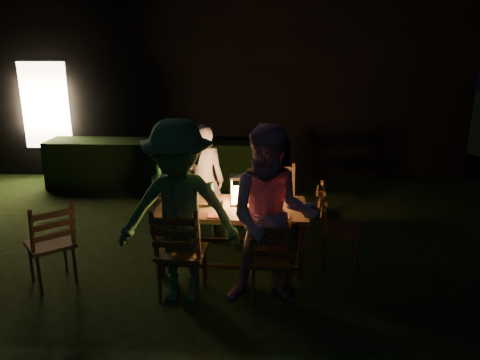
# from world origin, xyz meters

# --- Properties ---
(garden_envelope) EXTENTS (40.00, 40.00, 3.20)m
(garden_envelope) POSITION_xyz_m (-0.01, 6.15, 1.58)
(garden_envelope) COLOR black
(garden_envelope) RESTS_ON ground
(dining_table) EXTENTS (1.71, 0.87, 0.71)m
(dining_table) POSITION_xyz_m (0.95, 0.68, 0.64)
(dining_table) COLOR #483318
(dining_table) RESTS_ON ground
(chair_near_left) EXTENTS (0.51, 0.54, 1.06)m
(chair_near_left) POSITION_xyz_m (0.50, -0.09, 0.32)
(chair_near_left) COLOR #483318
(chair_near_left) RESTS_ON ground
(chair_near_right) EXTENTS (0.44, 0.47, 0.96)m
(chair_near_right) POSITION_xyz_m (1.40, -0.09, 0.29)
(chair_near_right) COLOR #483318
(chair_near_right) RESTS_ON ground
(chair_far_left) EXTENTS (0.42, 0.45, 0.89)m
(chair_far_left) POSITION_xyz_m (0.51, 1.45, 0.27)
(chair_far_left) COLOR #483318
(chair_far_left) RESTS_ON ground
(chair_far_right) EXTENTS (0.47, 0.50, 1.00)m
(chair_far_right) POSITION_xyz_m (1.51, 1.45, 0.30)
(chair_far_right) COLOR #483318
(chair_far_right) RESTS_ON ground
(chair_end) EXTENTS (0.54, 0.51, 1.00)m
(chair_end) POSITION_xyz_m (2.18, 0.67, 0.30)
(chair_end) COLOR #483318
(chair_end) RESTS_ON ground
(chair_spare) EXTENTS (0.65, 0.65, 1.00)m
(chair_spare) POSITION_xyz_m (-0.94, 0.09, 0.30)
(chair_spare) COLOR #483318
(chair_spare) RESTS_ON ground
(person_house_side) EXTENTS (0.56, 0.37, 1.51)m
(person_house_side) POSITION_xyz_m (0.51, 1.51, 0.76)
(person_house_side) COLOR beige
(person_house_side) RESTS_ON ground
(person_opp_right) EXTENTS (0.89, 0.70, 1.81)m
(person_opp_right) POSITION_xyz_m (1.40, -0.14, 0.91)
(person_opp_right) COLOR #CA8B9B
(person_opp_right) RESTS_ON ground
(person_opp_left) EXTENTS (1.20, 0.70, 1.85)m
(person_opp_left) POSITION_xyz_m (0.50, -0.13, 0.93)
(person_opp_left) COLOR #356934
(person_opp_left) RESTS_ON ground
(lantern) EXTENTS (0.16, 0.16, 0.35)m
(lantern) POSITION_xyz_m (1.01, 0.73, 0.87)
(lantern) COLOR white
(lantern) RESTS_ON dining_table
(plate_far_left) EXTENTS (0.25, 0.25, 0.01)m
(plate_far_left) POSITION_xyz_m (0.41, 0.91, 0.72)
(plate_far_left) COLOR white
(plate_far_left) RESTS_ON dining_table
(plate_near_left) EXTENTS (0.25, 0.25, 0.01)m
(plate_near_left) POSITION_xyz_m (0.40, 0.47, 0.72)
(plate_near_left) COLOR white
(plate_near_left) RESTS_ON dining_table
(plate_far_right) EXTENTS (0.25, 0.25, 0.01)m
(plate_far_right) POSITION_xyz_m (1.41, 0.90, 0.72)
(plate_far_right) COLOR white
(plate_far_right) RESTS_ON dining_table
(plate_near_right) EXTENTS (0.25, 0.25, 0.01)m
(plate_near_right) POSITION_xyz_m (1.40, 0.46, 0.72)
(plate_near_right) COLOR white
(plate_near_right) RESTS_ON dining_table
(wineglass_a) EXTENTS (0.06, 0.06, 0.18)m
(wineglass_a) POSITION_xyz_m (0.66, 0.96, 0.80)
(wineglass_a) COLOR #59070F
(wineglass_a) RESTS_ON dining_table
(wineglass_b) EXTENTS (0.06, 0.06, 0.18)m
(wineglass_b) POSITION_xyz_m (0.23, 0.57, 0.80)
(wineglass_b) COLOR #59070F
(wineglass_b) RESTS_ON dining_table
(wineglass_c) EXTENTS (0.06, 0.06, 0.18)m
(wineglass_c) POSITION_xyz_m (1.25, 0.40, 0.80)
(wineglass_c) COLOR #59070F
(wineglass_c) RESTS_ON dining_table
(wineglass_d) EXTENTS (0.06, 0.06, 0.18)m
(wineglass_d) POSITION_xyz_m (1.58, 0.86, 0.80)
(wineglass_d) COLOR #59070F
(wineglass_d) RESTS_ON dining_table
(wineglass_e) EXTENTS (0.06, 0.06, 0.18)m
(wineglass_e) POSITION_xyz_m (0.85, 0.38, 0.80)
(wineglass_e) COLOR silver
(wineglass_e) RESTS_ON dining_table
(bottle_table) EXTENTS (0.07, 0.07, 0.28)m
(bottle_table) POSITION_xyz_m (0.70, 0.68, 0.85)
(bottle_table) COLOR #0F471E
(bottle_table) RESTS_ON dining_table
(napkin_left) EXTENTS (0.18, 0.14, 0.01)m
(napkin_left) POSITION_xyz_m (0.80, 0.36, 0.72)
(napkin_left) COLOR red
(napkin_left) RESTS_ON dining_table
(napkin_right) EXTENTS (0.18, 0.14, 0.01)m
(napkin_right) POSITION_xyz_m (1.50, 0.38, 0.72)
(napkin_right) COLOR red
(napkin_right) RESTS_ON dining_table
(phone) EXTENTS (0.14, 0.07, 0.01)m
(phone) POSITION_xyz_m (0.33, 0.39, 0.71)
(phone) COLOR black
(phone) RESTS_ON dining_table
(side_table) EXTENTS (0.47, 0.47, 0.63)m
(side_table) POSITION_xyz_m (0.02, 1.34, 0.56)
(side_table) COLOR olive
(side_table) RESTS_ON ground
(ice_bucket) EXTENTS (0.30, 0.30, 0.22)m
(ice_bucket) POSITION_xyz_m (0.02, 1.34, 0.74)
(ice_bucket) COLOR #A5A8AD
(ice_bucket) RESTS_ON side_table
(bottle_bucket_a) EXTENTS (0.07, 0.07, 0.32)m
(bottle_bucket_a) POSITION_xyz_m (-0.03, 1.30, 0.79)
(bottle_bucket_a) COLOR #0F471E
(bottle_bucket_a) RESTS_ON side_table
(bottle_bucket_b) EXTENTS (0.07, 0.07, 0.32)m
(bottle_bucket_b) POSITION_xyz_m (0.07, 1.38, 0.79)
(bottle_bucket_b) COLOR #0F471E
(bottle_bucket_b) RESTS_ON side_table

